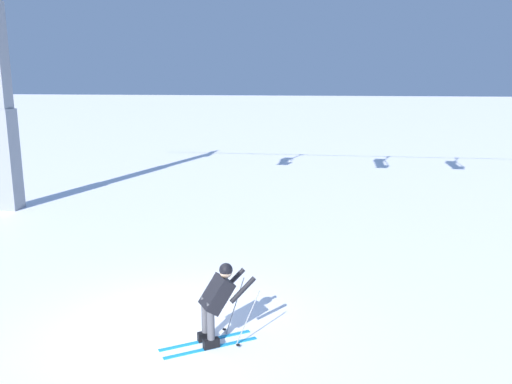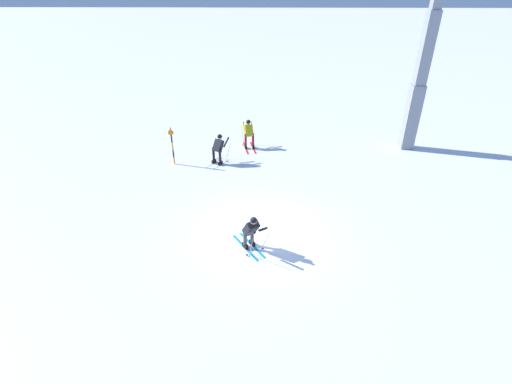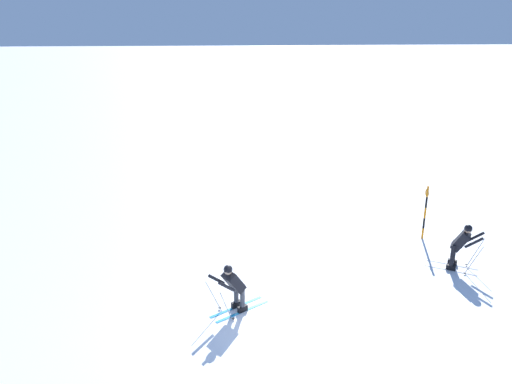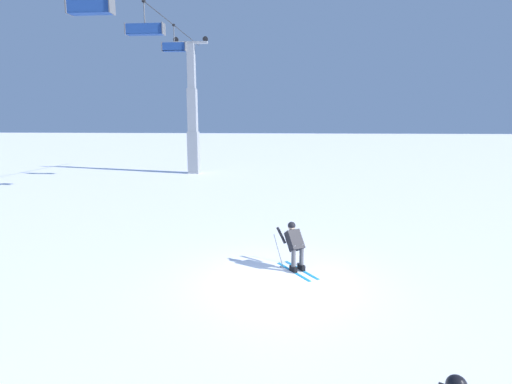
% 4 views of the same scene
% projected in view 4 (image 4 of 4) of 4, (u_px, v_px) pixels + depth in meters
% --- Properties ---
extents(ground_plane, '(260.00, 260.00, 0.00)m').
position_uv_depth(ground_plane, '(280.00, 281.00, 11.28)').
color(ground_plane, white).
extents(skier_carving_main, '(1.70, 1.38, 1.58)m').
position_uv_depth(skier_carving_main, '(294.00, 243.00, 12.03)').
color(skier_carving_main, '#198CCC').
rests_on(skier_carving_main, ground_plane).
extents(lift_tower_far, '(0.88, 2.87, 11.12)m').
position_uv_depth(lift_tower_far, '(193.00, 119.00, 33.48)').
color(lift_tower_far, gray).
rests_on(lift_tower_far, ground_plane).
extents(chairlift_seat_middle, '(0.61, 1.89, 2.30)m').
position_uv_depth(chairlift_seat_middle, '(89.00, 5.00, 16.28)').
color(chairlift_seat_middle, black).
extents(chairlift_seat_fourth, '(0.61, 2.18, 1.86)m').
position_uv_depth(chairlift_seat_fourth, '(145.00, 29.00, 22.36)').
color(chairlift_seat_fourth, black).
extents(chairlift_seat_farthest, '(0.61, 1.71, 1.83)m').
position_uv_depth(chairlift_seat_farthest, '(174.00, 47.00, 27.94)').
color(chairlift_seat_farthest, black).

